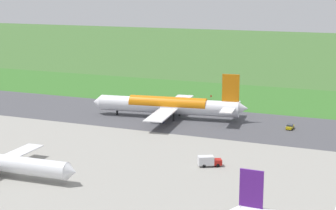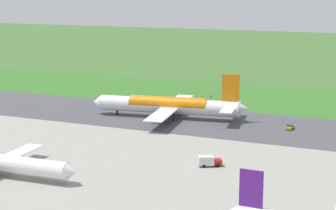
{
  "view_description": "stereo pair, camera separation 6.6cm",
  "coord_description": "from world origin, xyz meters",
  "px_view_note": "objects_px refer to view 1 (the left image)",
  "views": [
    {
      "loc": [
        -81.13,
        170.59,
        43.15
      ],
      "look_at": [
        -7.79,
        0.0,
        4.5
      ],
      "focal_mm": 60.28,
      "sensor_mm": 36.0,
      "label": 1
    },
    {
      "loc": [
        -81.2,
        170.57,
        43.15
      ],
      "look_at": [
        -7.79,
        0.0,
        4.5
      ],
      "focal_mm": 60.28,
      "sensor_mm": 36.0,
      "label": 2
    }
  ],
  "objects_px": {
    "service_car_ops": "(290,127)",
    "traffic_cone_orange": "(205,99)",
    "no_stopping_sign": "(211,98)",
    "airliner_main": "(169,105)",
    "service_truck_baggage": "(209,161)"
  },
  "relations": [
    {
      "from": "airliner_main",
      "to": "service_truck_baggage",
      "type": "distance_m",
      "value": 53.65
    },
    {
      "from": "service_car_ops",
      "to": "traffic_cone_orange",
      "type": "relative_size",
      "value": 7.71
    },
    {
      "from": "service_truck_baggage",
      "to": "traffic_cone_orange",
      "type": "height_order",
      "value": "service_truck_baggage"
    },
    {
      "from": "no_stopping_sign",
      "to": "traffic_cone_orange",
      "type": "relative_size",
      "value": 5.31
    },
    {
      "from": "traffic_cone_orange",
      "to": "airliner_main",
      "type": "bearing_deg",
      "value": 88.92
    },
    {
      "from": "service_car_ops",
      "to": "airliner_main",
      "type": "bearing_deg",
      "value": 0.93
    },
    {
      "from": "service_car_ops",
      "to": "no_stopping_sign",
      "type": "xyz_separation_m",
      "value": [
        36.05,
        -29.35,
        0.88
      ]
    },
    {
      "from": "service_truck_baggage",
      "to": "service_car_ops",
      "type": "height_order",
      "value": "service_truck_baggage"
    },
    {
      "from": "airliner_main",
      "to": "no_stopping_sign",
      "type": "relative_size",
      "value": 18.51
    },
    {
      "from": "service_car_ops",
      "to": "no_stopping_sign",
      "type": "distance_m",
      "value": 46.49
    },
    {
      "from": "no_stopping_sign",
      "to": "traffic_cone_orange",
      "type": "xyz_separation_m",
      "value": [
        3.95,
        -4.69,
        -1.44
      ]
    },
    {
      "from": "airliner_main",
      "to": "traffic_cone_orange",
      "type": "xyz_separation_m",
      "value": [
        -0.65,
        -34.71,
        -4.08
      ]
    },
    {
      "from": "airliner_main",
      "to": "no_stopping_sign",
      "type": "distance_m",
      "value": 30.48
    },
    {
      "from": "no_stopping_sign",
      "to": "airliner_main",
      "type": "bearing_deg",
      "value": 81.28
    },
    {
      "from": "no_stopping_sign",
      "to": "service_truck_baggage",
      "type": "bearing_deg",
      "value": 108.58
    }
  ]
}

